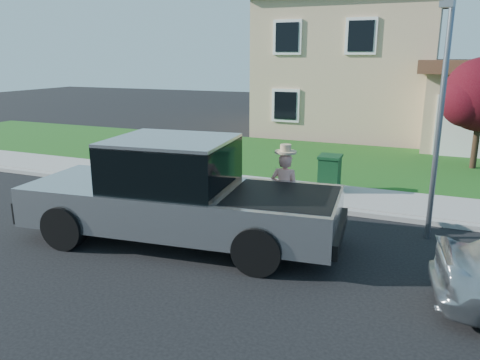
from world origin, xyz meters
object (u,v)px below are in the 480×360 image
object	(u,v)px
street_lamp	(440,109)
woman	(285,190)
trash_bin	(330,172)
pickup_truck	(179,195)

from	to	relation	value
street_lamp	woman	bearing A→B (deg)	-155.11
trash_bin	street_lamp	size ratio (longest dim) A/B	0.20
pickup_truck	trash_bin	distance (m)	5.08
woman	trash_bin	bearing A→B (deg)	-95.15
trash_bin	street_lamp	distance (m)	4.17
woman	street_lamp	world-z (taller)	street_lamp
pickup_truck	trash_bin	size ratio (longest dim) A/B	6.94
street_lamp	pickup_truck	bearing A→B (deg)	-144.40
woman	street_lamp	bearing A→B (deg)	-165.80
street_lamp	trash_bin	bearing A→B (deg)	148.99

